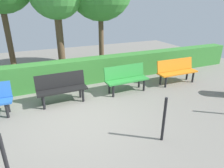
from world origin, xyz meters
name	(u,v)px	position (x,y,z in m)	size (l,w,h in m)	color
ground_plane	(75,116)	(0.00, 0.00, 0.00)	(17.25, 17.25, 0.00)	gray
bench_orange	(177,70)	(-3.95, -0.85, 0.48)	(1.52, 0.48, 0.86)	orange
bench_green	(126,77)	(-1.94, -0.90, 0.48)	(1.44, 0.50, 0.86)	#2D8C38
bench_black	(62,87)	(0.12, -0.95, 0.48)	(1.42, 0.48, 0.86)	black
hedge_row	(85,71)	(-0.92, -2.18, 0.45)	(13.25, 0.53, 0.89)	#387F33
railing_post_mid	(164,120)	(-1.49, 1.66, 0.50)	(0.06, 0.06, 1.00)	black
railing_post_far	(6,162)	(1.41, 1.66, 0.50)	(0.06, 0.06, 1.00)	black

